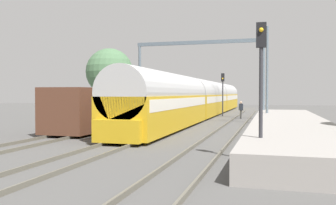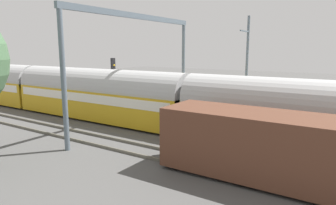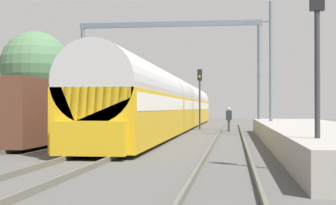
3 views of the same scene
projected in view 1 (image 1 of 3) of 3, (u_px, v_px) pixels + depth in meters
The scene contains 13 objects.
ground at pixel (155, 133), 22.95m from camera, with size 120.00×120.00×0.00m, color #4E4D4C.
track_far_west at pixel (92, 130), 24.13m from camera, with size 1.52×60.00×0.16m.
track_west at pixel (155, 132), 22.95m from camera, with size 1.52×60.00×0.16m.
track_east at pixel (224, 134), 21.77m from camera, with size 1.52×60.00×0.16m.
platform at pixel (289, 127), 22.65m from camera, with size 4.40×28.00×0.90m.
passenger_train at pixel (206, 98), 40.89m from camera, with size 2.93×49.20×3.82m.
freight_car at pixel (108, 108), 26.39m from camera, with size 2.80×13.00×2.70m.
person_crossing at pixel (241, 108), 35.81m from camera, with size 0.42×0.27×1.73m.
railway_signal_near at pixel (261, 73), 13.16m from camera, with size 0.36×0.30×5.07m.
railway_signal_far at pixel (223, 89), 40.41m from camera, with size 0.36×0.30×4.75m.
catenary_gantry at pixel (199, 62), 36.87m from camera, with size 13.12×0.28×7.86m.
catenary_pole_east_mid at pixel (267, 73), 29.76m from camera, with size 1.90×0.20×8.00m.
tree_west_background at pixel (110, 72), 42.09m from camera, with size 5.43×5.43×7.72m.
Camera 1 is at (7.02, -21.81, 2.52)m, focal length 38.92 mm.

